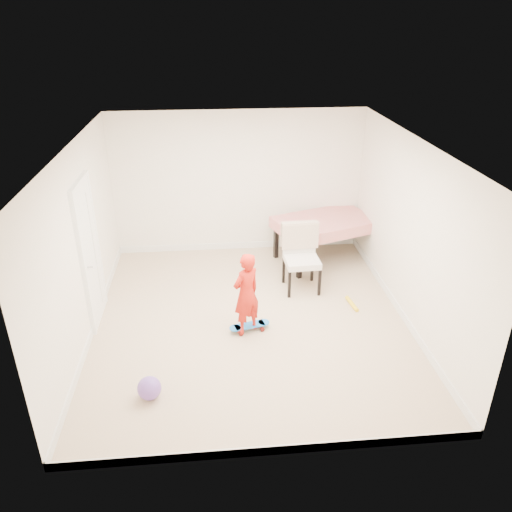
{
  "coord_description": "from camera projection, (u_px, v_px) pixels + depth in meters",
  "views": [
    {
      "loc": [
        -0.51,
        -6.15,
        4.09
      ],
      "look_at": [
        0.1,
        0.2,
        0.95
      ],
      "focal_mm": 35.0,
      "sensor_mm": 36.0,
      "label": 1
    }
  ],
  "objects": [
    {
      "name": "ground",
      "position": [
        251.0,
        320.0,
        7.34
      ],
      "size": [
        5.0,
        5.0,
        0.0
      ],
      "primitive_type": "plane",
      "color": "tan",
      "rests_on": "ground"
    },
    {
      "name": "foam_toy",
      "position": [
        352.0,
        304.0,
        7.7
      ],
      "size": [
        0.11,
        0.4,
        0.06
      ],
      "primitive_type": "cylinder",
      "rotation": [
        1.57,
        0.0,
        0.14
      ],
      "color": "yellow",
      "rests_on": "ground"
    },
    {
      "name": "ceiling",
      "position": [
        250.0,
        146.0,
        6.2
      ],
      "size": [
        4.5,
        5.0,
        0.04
      ],
      "primitive_type": "cube",
      "color": "white",
      "rests_on": "wall_back"
    },
    {
      "name": "child",
      "position": [
        246.0,
        296.0,
        6.8
      ],
      "size": [
        0.52,
        0.49,
        1.2
      ],
      "primitive_type": "imported",
      "rotation": [
        0.0,
        0.0,
        3.78
      ],
      "color": "red",
      "rests_on": "ground"
    },
    {
      "name": "balloon",
      "position": [
        149.0,
        388.0,
        5.81
      ],
      "size": [
        0.28,
        0.28,
        0.28
      ],
      "primitive_type": "sphere",
      "color": "#754DB8",
      "rests_on": "ground"
    },
    {
      "name": "wall_right",
      "position": [
        409.0,
        233.0,
        6.96
      ],
      "size": [
        0.04,
        5.0,
        2.6
      ],
      "primitive_type": "cube",
      "color": "white",
      "rests_on": "ground"
    },
    {
      "name": "wall_front",
      "position": [
        273.0,
        351.0,
        4.55
      ],
      "size": [
        4.5,
        0.04,
        2.6
      ],
      "primitive_type": "cube",
      "color": "white",
      "rests_on": "ground"
    },
    {
      "name": "skateboard",
      "position": [
        250.0,
        327.0,
        7.1
      ],
      "size": [
        0.62,
        0.35,
        0.09
      ],
      "primitive_type": null,
      "rotation": [
        0.0,
        0.0,
        0.25
      ],
      "color": "blue",
      "rests_on": "ground"
    },
    {
      "name": "door",
      "position": [
        90.0,
        255.0,
        6.97
      ],
      "size": [
        0.11,
        0.94,
        2.11
      ],
      "primitive_type": "cube",
      "color": "white",
      "rests_on": "ground"
    },
    {
      "name": "wall_back",
      "position": [
        238.0,
        183.0,
        8.98
      ],
      "size": [
        4.5,
        0.04,
        2.6
      ],
      "primitive_type": "cube",
      "color": "white",
      "rests_on": "ground"
    },
    {
      "name": "dining_table",
      "position": [
        324.0,
        239.0,
        8.97
      ],
      "size": [
        1.94,
        1.56,
        0.79
      ],
      "primitive_type": null,
      "rotation": [
        0.0,
        0.0,
        0.34
      ],
      "color": "red",
      "rests_on": "ground"
    },
    {
      "name": "baseboard_front",
      "position": [
        271.0,
        450.0,
        5.09
      ],
      "size": [
        4.5,
        0.02,
        0.12
      ],
      "primitive_type": "cube",
      "color": "white",
      "rests_on": "ground"
    },
    {
      "name": "dining_chair",
      "position": [
        302.0,
        259.0,
        7.94
      ],
      "size": [
        0.62,
        0.69,
        1.08
      ],
      "primitive_type": null,
      "rotation": [
        0.0,
        0.0,
        0.04
      ],
      "color": "silver",
      "rests_on": "ground"
    },
    {
      "name": "baseboard_back",
      "position": [
        239.0,
        245.0,
        9.54
      ],
      "size": [
        4.5,
        0.02,
        0.12
      ],
      "primitive_type": "cube",
      "color": "white",
      "rests_on": "ground"
    },
    {
      "name": "wall_left",
      "position": [
        82.0,
        246.0,
        6.58
      ],
      "size": [
        0.04,
        5.0,
        2.6
      ],
      "primitive_type": "cube",
      "color": "white",
      "rests_on": "ground"
    },
    {
      "name": "baseboard_left",
      "position": [
        95.0,
        325.0,
        7.12
      ],
      "size": [
        0.02,
        5.0,
        0.12
      ],
      "primitive_type": "cube",
      "color": "white",
      "rests_on": "ground"
    },
    {
      "name": "baseboard_right",
      "position": [
        399.0,
        309.0,
        7.51
      ],
      "size": [
        0.02,
        5.0,
        0.12
      ],
      "primitive_type": "cube",
      "color": "white",
      "rests_on": "ground"
    }
  ]
}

